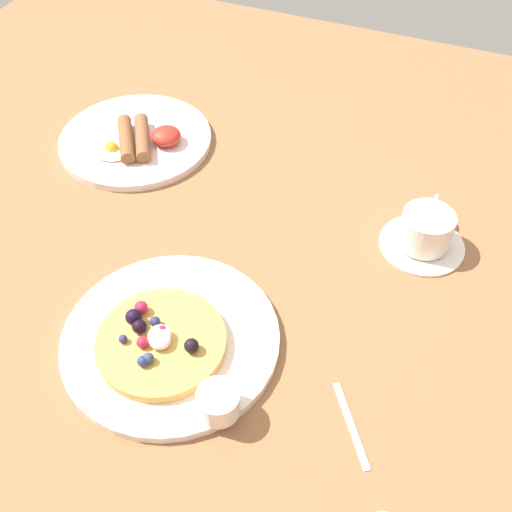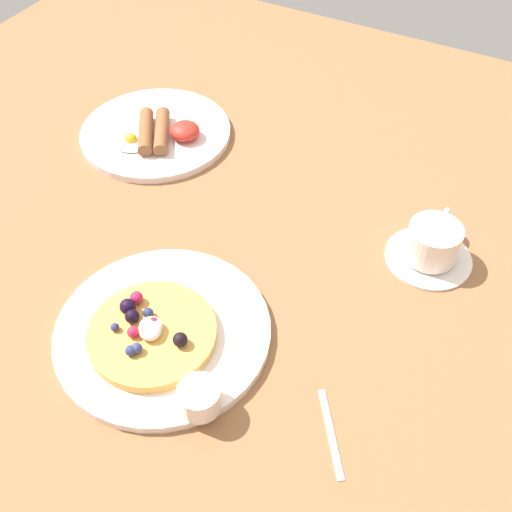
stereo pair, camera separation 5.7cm
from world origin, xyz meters
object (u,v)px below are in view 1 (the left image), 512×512
(breakfast_plate, at_px, (136,140))
(teaspoon, at_px, (371,479))
(syrup_ramekin, at_px, (218,402))
(coffee_cup, at_px, (427,228))
(coffee_saucer, at_px, (422,244))
(pancake_plate, at_px, (171,339))

(breakfast_plate, height_order, teaspoon, breakfast_plate)
(syrup_ramekin, height_order, teaspoon, syrup_ramekin)
(teaspoon, bearing_deg, coffee_cup, 93.31)
(coffee_cup, relative_size, teaspoon, 0.69)
(coffee_saucer, bearing_deg, teaspoon, -86.67)
(pancake_plate, height_order, coffee_saucer, pancake_plate)
(breakfast_plate, relative_size, coffee_saucer, 2.11)
(breakfast_plate, distance_m, teaspoon, 0.66)
(coffee_saucer, height_order, coffee_cup, coffee_cup)
(syrup_ramekin, bearing_deg, teaspoon, -2.91)
(pancake_plate, bearing_deg, coffee_saucer, 47.83)
(pancake_plate, distance_m, coffee_saucer, 0.38)
(teaspoon, bearing_deg, pancake_plate, 164.30)
(coffee_cup, bearing_deg, coffee_saucer, -91.33)
(coffee_cup, bearing_deg, pancake_plate, -132.00)
(syrup_ramekin, xyz_separation_m, coffee_saucer, (0.16, 0.35, -0.03))
(pancake_plate, relative_size, coffee_saucer, 2.25)
(breakfast_plate, bearing_deg, coffee_cup, -6.48)
(pancake_plate, bearing_deg, breakfast_plate, 125.50)
(pancake_plate, relative_size, breakfast_plate, 1.06)
(syrup_ramekin, bearing_deg, coffee_cup, 65.81)
(coffee_saucer, relative_size, coffee_cup, 1.19)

